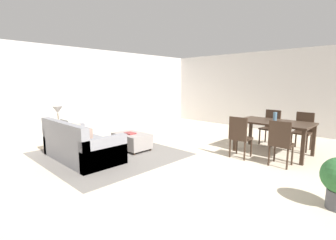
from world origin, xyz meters
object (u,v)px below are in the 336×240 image
at_px(dining_table, 274,125).
at_px(dining_chair_near_left, 239,135).
at_px(table_lamp, 58,111).
at_px(dining_chair_near_right, 280,141).
at_px(ottoman_table, 132,140).
at_px(book_on_ottoman, 130,133).
at_px(dining_chair_far_left, 271,125).
at_px(side_table, 59,131).
at_px(dining_chair_far_right, 303,129).
at_px(vase_centerpiece, 275,117).
at_px(couch, 80,146).

xyz_separation_m(dining_table, dining_chair_near_left, (-0.40, -0.87, -0.15)).
bearing_deg(table_lamp, dining_chair_near_right, 28.38).
distance_m(ottoman_table, book_on_ottoman, 0.20).
distance_m(ottoman_table, dining_chair_far_left, 3.70).
height_order(side_table, table_lamp, table_lamp).
bearing_deg(side_table, dining_chair_far_left, 47.77).
height_order(ottoman_table, dining_chair_far_right, dining_chair_far_right).
xyz_separation_m(table_lamp, dining_chair_near_right, (4.52, 2.44, -0.43)).
relative_size(table_lamp, dining_chair_far_right, 0.57).
height_order(vase_centerpiece, book_on_ottoman, vase_centerpiece).
bearing_deg(dining_chair_near_left, book_on_ottoman, -150.11).
relative_size(table_lamp, vase_centerpiece, 2.49).
height_order(dining_chair_far_left, dining_chair_far_right, same).
relative_size(dining_chair_near_right, vase_centerpiece, 4.35).
distance_m(dining_chair_far_right, book_on_ottoman, 4.26).
bearing_deg(vase_centerpiece, dining_chair_far_right, 64.93).
relative_size(side_table, dining_chair_far_right, 0.59).
xyz_separation_m(dining_table, book_on_ottoman, (-2.62, -2.15, -0.25)).
height_order(dining_chair_far_right, vase_centerpiece, vase_centerpiece).
bearing_deg(dining_table, vase_centerpiece, 74.64).
xyz_separation_m(dining_table, dining_chair_far_right, (0.40, 0.86, -0.15)).
distance_m(table_lamp, dining_table, 5.24).
xyz_separation_m(dining_chair_near_right, dining_chair_far_right, (-0.04, 1.67, 0.00)).
xyz_separation_m(couch, dining_chair_near_right, (3.27, 2.50, 0.23)).
xyz_separation_m(table_lamp, dining_chair_far_right, (4.48, 4.12, -0.43)).
xyz_separation_m(couch, vase_centerpiece, (2.84, 3.34, 0.57)).
distance_m(dining_table, dining_chair_far_right, 0.96).
bearing_deg(couch, table_lamp, 177.26).
relative_size(side_table, book_on_ottoman, 2.09).
relative_size(couch, dining_chair_far_left, 2.08).
distance_m(table_lamp, dining_chair_far_left, 5.54).
bearing_deg(dining_chair_far_left, dining_chair_near_left, -90.80).
xyz_separation_m(dining_chair_near_right, vase_centerpiece, (-0.43, 0.84, 0.35)).
bearing_deg(vase_centerpiece, table_lamp, -141.27).
height_order(couch, side_table, couch).
bearing_deg(vase_centerpiece, dining_chair_near_left, -114.29).
relative_size(dining_chair_near_left, book_on_ottoman, 3.54).
distance_m(ottoman_table, dining_chair_far_right, 4.23).
bearing_deg(dining_chair_far_right, book_on_ottoman, -135.08).
height_order(ottoman_table, dining_chair_near_right, dining_chair_near_right).
xyz_separation_m(couch, dining_chair_near_left, (2.43, 2.45, 0.23)).
bearing_deg(dining_chair_near_right, dining_table, 118.26).
height_order(table_lamp, vase_centerpiece, table_lamp).
relative_size(dining_chair_near_right, dining_chair_far_left, 1.00).
distance_m(dining_chair_near_left, dining_chair_far_left, 1.70).
relative_size(dining_chair_far_left, book_on_ottoman, 3.54).
distance_m(couch, dining_chair_far_right, 5.29).
xyz_separation_m(table_lamp, vase_centerpiece, (4.09, 3.28, -0.09)).
xyz_separation_m(dining_chair_near_right, dining_chair_far_left, (-0.81, 1.64, 0.00)).
bearing_deg(book_on_ottoman, dining_chair_far_right, 44.92).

